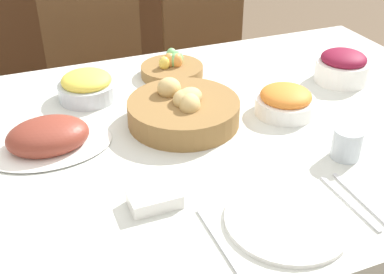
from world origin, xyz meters
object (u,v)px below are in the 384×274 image
object	(u,v)px
sideboard	(59,23)
dinner_plate	(287,220)
bread_basket	(183,110)
spoon	(361,199)
chair_far_right	(216,68)
knife	(349,203)
carrot_bowl	(285,101)
butter_dish	(155,199)
egg_basket	(172,68)
ham_platter	(48,138)
pineapple_bowl	(87,86)
beet_salad_bowl	(342,67)
fork	(218,240)
drinking_cup	(347,144)
chair_far_center	(102,87)

from	to	relation	value
sideboard	dinner_plate	world-z (taller)	sideboard
bread_basket	spoon	bearing A→B (deg)	-62.63
chair_far_right	knife	size ratio (longest dim) A/B	4.83
carrot_bowl	butter_dish	distance (m)	0.53
egg_basket	carrot_bowl	distance (m)	0.41
dinner_plate	spoon	world-z (taller)	dinner_plate
chair_far_right	ham_platter	world-z (taller)	chair_far_right
pineapple_bowl	beet_salad_bowl	world-z (taller)	beet_salad_bowl
carrot_bowl	bread_basket	bearing A→B (deg)	169.08
egg_basket	fork	size ratio (longest dim) A/B	1.04
spoon	bread_basket	bearing A→B (deg)	118.13
bread_basket	dinner_plate	distance (m)	0.46
chair_far_right	dinner_plate	xyz separation A→B (m)	(-0.42, -1.28, 0.26)
bread_basket	drinking_cup	world-z (taller)	bread_basket
chair_far_right	ham_platter	bearing A→B (deg)	-141.32
ham_platter	fork	world-z (taller)	ham_platter
egg_basket	knife	distance (m)	0.77
chair_far_center	spoon	xyz separation A→B (m)	(0.30, -1.28, 0.26)
ham_platter	egg_basket	bearing A→B (deg)	34.14
knife	carrot_bowl	bearing A→B (deg)	78.12
sideboard	pineapple_bowl	bearing A→B (deg)	-93.86
sideboard	beet_salad_bowl	xyz separation A→B (m)	(0.67, -1.79, 0.33)
beet_salad_bowl	dinner_plate	xyz separation A→B (m)	(-0.51, -0.52, -0.04)
ham_platter	dinner_plate	bearing A→B (deg)	-48.30
chair_far_center	sideboard	distance (m)	1.03
bread_basket	egg_basket	xyz separation A→B (m)	(0.07, 0.30, -0.01)
chair_far_right	spoon	bearing A→B (deg)	-106.36
chair_far_right	carrot_bowl	distance (m)	0.95
chair_far_right	egg_basket	size ratio (longest dim) A/B	4.63
carrot_bowl	butter_dish	xyz separation A→B (m)	(-0.47, -0.25, -0.02)
chair_far_right	butter_dish	distance (m)	1.33
egg_basket	knife	bearing A→B (deg)	-80.18
ham_platter	dinner_plate	distance (m)	0.62
ham_platter	chair_far_right	bearing A→B (deg)	44.55
egg_basket	spoon	distance (m)	0.77
knife	butter_dish	bearing A→B (deg)	158.13
sideboard	butter_dish	bearing A→B (deg)	-92.02
ham_platter	spoon	xyz separation A→B (m)	(0.59, -0.46, -0.03)
ham_platter	fork	xyz separation A→B (m)	(0.26, -0.46, -0.03)
sideboard	dinner_plate	bearing A→B (deg)	-86.09
beet_salad_bowl	sideboard	bearing A→B (deg)	110.49
chair_far_right	bread_basket	world-z (taller)	chair_far_right
carrot_bowl	knife	world-z (taller)	carrot_bowl
bread_basket	drinking_cup	size ratio (longest dim) A/B	3.99
chair_far_center	knife	distance (m)	1.33
ham_platter	bread_basket	bearing A→B (deg)	-1.03
pineapple_bowl	butter_dish	size ratio (longest dim) A/B	1.58
bread_basket	spoon	distance (m)	0.51
chair_far_center	egg_basket	world-z (taller)	chair_far_center
chair_far_center	ham_platter	world-z (taller)	chair_far_center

